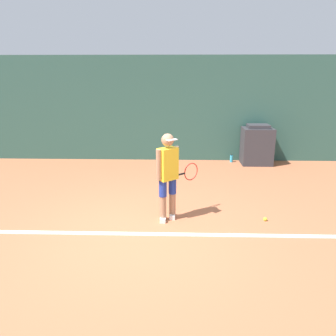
{
  "coord_description": "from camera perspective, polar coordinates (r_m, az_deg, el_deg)",
  "views": [
    {
      "loc": [
        0.61,
        -4.88,
        2.57
      ],
      "look_at": [
        0.44,
        0.8,
        0.92
      ],
      "focal_mm": 35.0,
      "sensor_mm": 36.0,
      "label": 1
    }
  ],
  "objects": [
    {
      "name": "court_baseline",
      "position": [
        5.55,
        -4.86,
        -11.37
      ],
      "size": [
        21.6,
        0.1,
        0.01
      ],
      "color": "white",
      "rests_on": "ground_plane"
    },
    {
      "name": "tennis_player",
      "position": [
        5.75,
        0.06,
        -0.92
      ],
      "size": [
        0.75,
        0.68,
        1.58
      ],
      "rotation": [
        0.0,
        0.0,
        0.72
      ],
      "color": "#A37556",
      "rests_on": "ground_plane"
    },
    {
      "name": "water_bottle",
      "position": [
        9.97,
        10.98,
        1.62
      ],
      "size": [
        0.09,
        0.09,
        0.23
      ],
      "color": "#33ADD6",
      "rests_on": "ground_plane"
    },
    {
      "name": "tennis_ball",
      "position": [
        6.23,
        16.56,
        -8.51
      ],
      "size": [
        0.07,
        0.07,
        0.07
      ],
      "color": "#D1E533",
      "rests_on": "ground_plane"
    },
    {
      "name": "ground_plane",
      "position": [
        5.55,
        -4.86,
        -11.42
      ],
      "size": [
        24.0,
        24.0,
        0.0
      ],
      "primitive_type": "plane",
      "color": "#B76642"
    },
    {
      "name": "back_wall",
      "position": [
        9.86,
        -1.85,
        10.18
      ],
      "size": [
        24.0,
        0.1,
        3.07
      ],
      "color": "#2D564C",
      "rests_on": "ground_plane"
    },
    {
      "name": "covered_chair",
      "position": [
        9.84,
        15.22,
        3.84
      ],
      "size": [
        0.86,
        0.66,
        1.16
      ],
      "color": "#333338",
      "rests_on": "ground_plane"
    }
  ]
}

